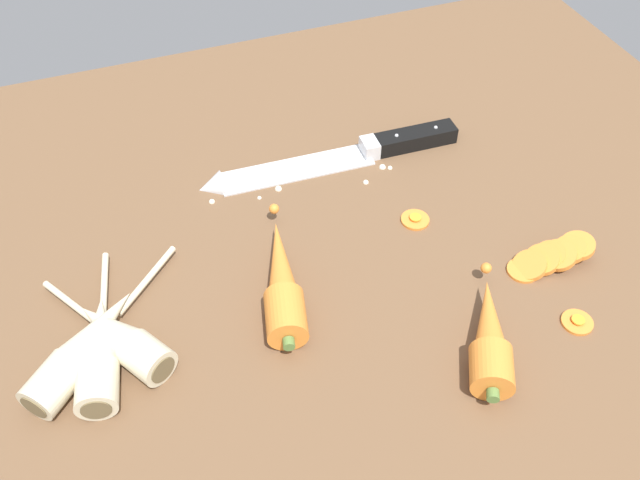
% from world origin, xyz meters
% --- Properties ---
extents(ground_plane, '(1.20, 0.90, 0.04)m').
position_xyz_m(ground_plane, '(0.00, 0.00, -0.02)').
color(ground_plane, brown).
extents(chefs_knife, '(0.35, 0.05, 0.04)m').
position_xyz_m(chefs_knife, '(0.06, 0.12, 0.01)').
color(chefs_knife, silver).
rests_on(chefs_knife, ground_plane).
extents(whole_carrot, '(0.08, 0.20, 0.04)m').
position_xyz_m(whole_carrot, '(-0.06, -0.07, 0.02)').
color(whole_carrot, orange).
rests_on(whole_carrot, ground_plane).
extents(whole_carrot_second, '(0.10, 0.15, 0.04)m').
position_xyz_m(whole_carrot_second, '(0.11, -0.21, 0.02)').
color(whole_carrot_second, orange).
rests_on(whole_carrot_second, ground_plane).
extents(parsnip_front, '(0.12, 0.17, 0.04)m').
position_xyz_m(parsnip_front, '(-0.23, -0.08, 0.02)').
color(parsnip_front, beige).
rests_on(parsnip_front, ground_plane).
extents(parsnip_mid_left, '(0.06, 0.20, 0.04)m').
position_xyz_m(parsnip_mid_left, '(-0.25, -0.09, 0.02)').
color(parsnip_mid_left, beige).
rests_on(parsnip_mid_left, ground_plane).
extents(parsnip_mid_right, '(0.18, 0.18, 0.04)m').
position_xyz_m(parsnip_mid_right, '(-0.27, -0.08, 0.02)').
color(parsnip_mid_right, beige).
rests_on(parsnip_mid_right, ground_plane).
extents(carrot_slice_stack, '(0.10, 0.04, 0.03)m').
position_xyz_m(carrot_slice_stack, '(0.23, -0.13, 0.01)').
color(carrot_slice_stack, orange).
rests_on(carrot_slice_stack, ground_plane).
extents(carrot_slice_stray_near, '(0.03, 0.03, 0.01)m').
position_xyz_m(carrot_slice_stray_near, '(0.12, -0.02, 0.00)').
color(carrot_slice_stray_near, orange).
rests_on(carrot_slice_stray_near, ground_plane).
extents(carrot_slice_stray_mid, '(0.03, 0.03, 0.01)m').
position_xyz_m(carrot_slice_stray_mid, '(0.21, -0.21, 0.00)').
color(carrot_slice_stray_mid, orange).
rests_on(carrot_slice_stray_mid, ground_plane).
extents(mince_crumbs, '(0.24, 0.08, 0.01)m').
position_xyz_m(mince_crumbs, '(0.03, 0.10, 0.00)').
color(mince_crumbs, silver).
rests_on(mince_crumbs, ground_plane).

